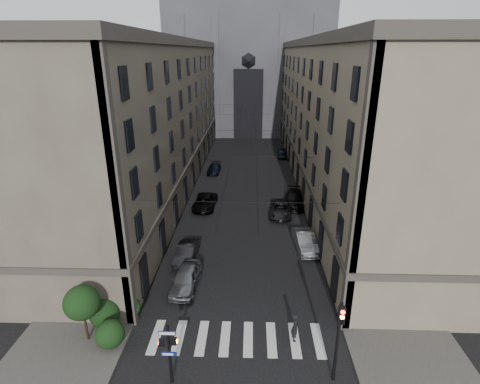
# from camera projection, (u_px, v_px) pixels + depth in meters

# --- Properties ---
(sidewalk_left) EXTENTS (7.00, 80.00, 0.15)m
(sidewalk_left) POSITION_uv_depth(u_px,v_px,m) (172.00, 180.00, 53.44)
(sidewalk_left) COLOR #383533
(sidewalk_left) RESTS_ON ground
(sidewalk_right) EXTENTS (7.00, 80.00, 0.15)m
(sidewalk_right) POSITION_uv_depth(u_px,v_px,m) (320.00, 182.00, 52.81)
(sidewalk_right) COLOR #383533
(sidewalk_right) RESTS_ON ground
(zebra_crossing) EXTENTS (11.00, 3.20, 0.01)m
(zebra_crossing) POSITION_uv_depth(u_px,v_px,m) (237.00, 338.00, 24.18)
(zebra_crossing) COLOR beige
(zebra_crossing) RESTS_ON ground
(building_left) EXTENTS (13.60, 60.60, 18.85)m
(building_left) POSITION_uv_depth(u_px,v_px,m) (146.00, 115.00, 50.24)
(building_left) COLOR #484037
(building_left) RESTS_ON ground
(building_right) EXTENTS (13.60, 60.60, 18.85)m
(building_right) POSITION_uv_depth(u_px,v_px,m) (347.00, 116.00, 49.43)
(building_right) COLOR brown
(building_right) RESTS_ON ground
(gothic_tower) EXTENTS (35.00, 23.00, 58.00)m
(gothic_tower) POSITION_uv_depth(u_px,v_px,m) (249.00, 49.00, 83.24)
(gothic_tower) COLOR #2D2D33
(gothic_tower) RESTS_ON ground
(pedestrian_signal_left) EXTENTS (1.02, 0.38, 4.00)m
(pedestrian_signal_left) POSITION_uv_depth(u_px,v_px,m) (169.00, 350.00, 20.20)
(pedestrian_signal_left) COLOR black
(pedestrian_signal_left) RESTS_ON ground
(traffic_light_right) EXTENTS (0.34, 0.50, 5.20)m
(traffic_light_right) POSITION_uv_depth(u_px,v_px,m) (339.00, 334.00, 19.97)
(traffic_light_right) COLOR black
(traffic_light_right) RESTS_ON ground
(shrub_cluster) EXTENTS (3.90, 4.40, 3.90)m
(shrub_cluster) POSITION_uv_depth(u_px,v_px,m) (100.00, 313.00, 23.82)
(shrub_cluster) COLOR black
(shrub_cluster) RESTS_ON sidewalk_left
(tram_wires) EXTENTS (14.00, 60.00, 0.43)m
(tram_wires) POSITION_uv_depth(u_px,v_px,m) (246.00, 131.00, 50.24)
(tram_wires) COLOR black
(tram_wires) RESTS_ON ground
(car_left_near) EXTENTS (2.27, 4.91, 1.63)m
(car_left_near) POSITION_uv_depth(u_px,v_px,m) (186.00, 278.00, 29.14)
(car_left_near) COLOR slate
(car_left_near) RESTS_ON ground
(car_left_midnear) EXTENTS (1.84, 4.52, 1.46)m
(car_left_midnear) POSITION_uv_depth(u_px,v_px,m) (186.00, 253.00, 32.93)
(car_left_midnear) COLOR black
(car_left_midnear) RESTS_ON ground
(car_left_midfar) EXTENTS (2.68, 5.42, 1.48)m
(car_left_midfar) POSITION_uv_depth(u_px,v_px,m) (205.00, 202.00, 43.94)
(car_left_midfar) COLOR black
(car_left_midfar) RESTS_ON ground
(car_left_far) EXTENTS (1.96, 4.49, 1.29)m
(car_left_far) POSITION_uv_depth(u_px,v_px,m) (214.00, 169.00, 56.72)
(car_left_far) COLOR black
(car_left_far) RESTS_ON ground
(car_right_near) EXTENTS (2.18, 5.05, 1.62)m
(car_right_near) POSITION_uv_depth(u_px,v_px,m) (305.00, 241.00, 34.84)
(car_right_near) COLOR slate
(car_right_near) RESTS_ON ground
(car_right_midnear) EXTENTS (3.05, 5.53, 1.47)m
(car_right_midnear) POSITION_uv_depth(u_px,v_px,m) (281.00, 209.00, 42.05)
(car_right_midnear) COLOR black
(car_right_midnear) RESTS_ON ground
(car_right_midfar) EXTENTS (2.86, 5.69, 1.59)m
(car_right_midfar) POSITION_uv_depth(u_px,v_px,m) (295.00, 199.00, 44.74)
(car_right_midfar) COLOR black
(car_right_midfar) RESTS_ON ground
(car_right_far) EXTENTS (2.08, 4.43, 1.47)m
(car_right_far) POSITION_uv_depth(u_px,v_px,m) (283.00, 153.00, 65.02)
(car_right_far) COLOR black
(car_right_far) RESTS_ON ground
(pedestrian) EXTENTS (0.48, 0.72, 1.94)m
(pedestrian) POSITION_uv_depth(u_px,v_px,m) (295.00, 327.00, 23.77)
(pedestrian) COLOR black
(pedestrian) RESTS_ON ground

